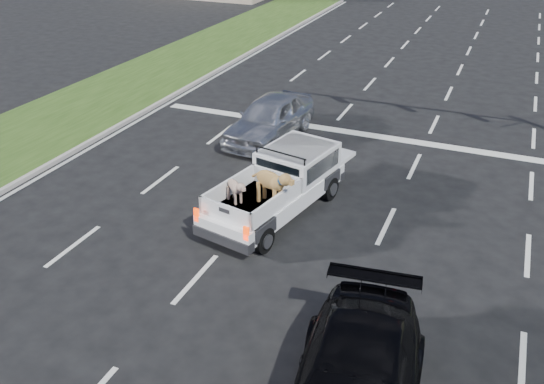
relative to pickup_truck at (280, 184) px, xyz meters
The scene contains 6 objects.
ground 3.89m from the pickup_truck, 72.37° to the right, with size 160.00×160.00×0.00m, color black.
road_markings 3.27m from the pickup_truck, 68.65° to the left, with size 17.75×60.00×0.01m.
grass_median_left 10.65m from the pickup_truck, 167.05° to the left, with size 5.00×60.00×0.10m, color #294415.
curb_left 8.29m from the pickup_truck, 163.23° to the left, with size 0.15×60.00×0.14m, color #9B948E.
pickup_truck is the anchor object (origin of this frame).
silver_sedan 5.26m from the pickup_truck, 115.99° to the left, with size 1.81×4.49×1.53m, color silver.
Camera 1 is at (4.03, -9.18, 7.94)m, focal length 38.00 mm.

